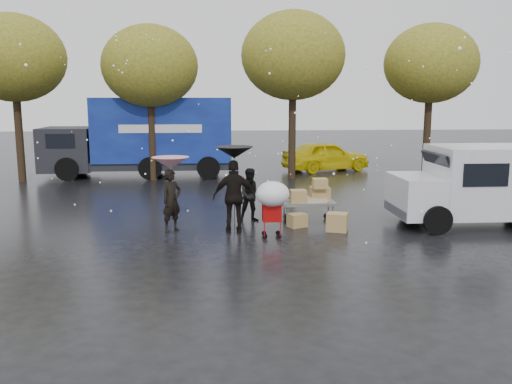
{
  "coord_description": "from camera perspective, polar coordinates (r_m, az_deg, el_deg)",
  "views": [
    {
      "loc": [
        -0.77,
        -13.34,
        3.51
      ],
      "look_at": [
        0.27,
        1.0,
        0.99
      ],
      "focal_mm": 38.0,
      "sensor_mm": 36.0,
      "label": 1
    }
  ],
  "objects": [
    {
      "name": "person_middle",
      "position": [
        15.46,
        -0.49,
        -0.31
      ],
      "size": [
        0.79,
        0.64,
        1.53
      ],
      "primitive_type": "imported",
      "rotation": [
        0.0,
        0.0,
        0.09
      ],
      "color": "black",
      "rests_on": "ground"
    },
    {
      "name": "white_van",
      "position": [
        16.28,
        23.28,
        0.82
      ],
      "size": [
        4.91,
        2.18,
        2.2
      ],
      "color": "silver",
      "rests_on": "ground"
    },
    {
      "name": "umbrella_pink",
      "position": [
        14.29,
        -8.99,
        3.04
      ],
      "size": [
        0.98,
        0.98,
        1.98
      ],
      "color": "#4C4C4C",
      "rests_on": "ground"
    },
    {
      "name": "umbrella_black",
      "position": [
        13.98,
        -2.31,
        4.17
      ],
      "size": [
        1.0,
        1.0,
        2.26
      ],
      "color": "#4C4C4C",
      "rests_on": "ground"
    },
    {
      "name": "person_black",
      "position": [
        14.14,
        -2.28,
        -0.48
      ],
      "size": [
        1.13,
        0.49,
        1.91
      ],
      "primitive_type": "imported",
      "rotation": [
        0.0,
        0.0,
        3.16
      ],
      "color": "black",
      "rests_on": "ground"
    },
    {
      "name": "shopping_cart",
      "position": [
        13.47,
        1.74,
        -0.54
      ],
      "size": [
        0.84,
        0.84,
        1.46
      ],
      "color": "#AC0909",
      "rests_on": "ground"
    },
    {
      "name": "box_ground_far",
      "position": [
        14.92,
        4.36,
        -2.98
      ],
      "size": [
        0.58,
        0.53,
        0.37
      ],
      "primitive_type": "cube",
      "rotation": [
        0.0,
        0.0,
        0.42
      ],
      "color": "#9C7744",
      "rests_on": "ground"
    },
    {
      "name": "yellow_taxi",
      "position": [
        26.35,
        7.37,
        3.78
      ],
      "size": [
        4.58,
        3.05,
        1.45
      ],
      "primitive_type": "imported",
      "rotation": [
        0.0,
        0.0,
        1.92
      ],
      "color": "yellow",
      "rests_on": "ground"
    },
    {
      "name": "blue_truck",
      "position": [
        24.8,
        -11.63,
        5.68
      ],
      "size": [
        8.3,
        2.6,
        3.5
      ],
      "color": "navy",
      "rests_on": "ground"
    },
    {
      "name": "vendor_cart",
      "position": [
        15.45,
        5.82,
        -0.5
      ],
      "size": [
        1.52,
        0.8,
        1.27
      ],
      "color": "slate",
      "rests_on": "ground"
    },
    {
      "name": "person_pink",
      "position": [
        14.45,
        -8.88,
        -0.89
      ],
      "size": [
        0.71,
        0.7,
        1.66
      ],
      "primitive_type": "imported",
      "rotation": [
        0.0,
        0.0,
        0.76
      ],
      "color": "black",
      "rests_on": "ground"
    },
    {
      "name": "box_ground_near",
      "position": [
        14.56,
        8.53,
        -3.15
      ],
      "size": [
        0.65,
        0.59,
        0.49
      ],
      "primitive_type": "cube",
      "rotation": [
        0.0,
        0.0,
        -0.35
      ],
      "color": "#9C7744",
      "rests_on": "ground"
    },
    {
      "name": "tree_row",
      "position": [
        23.39,
        -3.51,
        13.62
      ],
      "size": [
        21.6,
        4.4,
        7.12
      ],
      "color": "black",
      "rests_on": "ground"
    },
    {
      "name": "ground",
      "position": [
        13.82,
        -0.84,
        -4.79
      ],
      "size": [
        90.0,
        90.0,
        0.0
      ],
      "primitive_type": "plane",
      "color": "black",
      "rests_on": "ground"
    }
  ]
}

